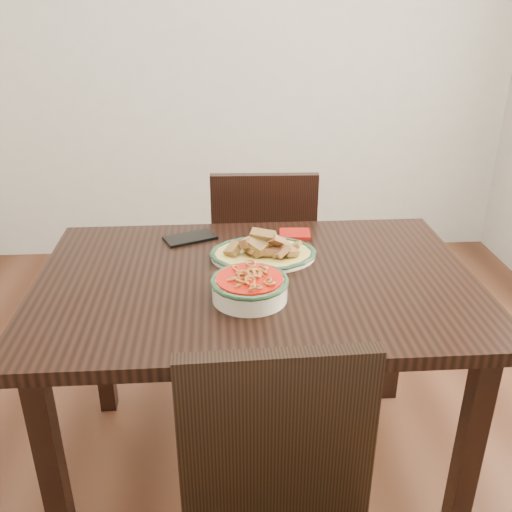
{
  "coord_description": "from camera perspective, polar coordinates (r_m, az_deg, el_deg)",
  "views": [
    {
      "loc": [
        0.0,
        -1.65,
        1.53
      ],
      "look_at": [
        0.11,
        -0.1,
        0.81
      ],
      "focal_mm": 40.0,
      "sensor_mm": 36.0,
      "label": 1
    }
  ],
  "objects": [
    {
      "name": "floor",
      "position": [
        2.25,
        -3.08,
        -17.94
      ],
      "size": [
        3.5,
        3.5,
        0.0
      ],
      "primitive_type": "plane",
      "color": "#3E2013",
      "rests_on": "ground"
    },
    {
      "name": "wall_back",
      "position": [
        3.4,
        -4.25,
        21.09
      ],
      "size": [
        3.5,
        0.1,
        2.6
      ],
      "primitive_type": "cube",
      "color": "beige",
      "rests_on": "ground"
    },
    {
      "name": "dining_table",
      "position": [
        1.76,
        0.05,
        -4.65
      ],
      "size": [
        1.32,
        0.88,
        0.75
      ],
      "color": "black",
      "rests_on": "ground"
    },
    {
      "name": "chair_far",
      "position": [
        2.45,
        0.67,
        0.15
      ],
      "size": [
        0.44,
        0.44,
        0.89
      ],
      "rotation": [
        0.0,
        0.0,
        3.1
      ],
      "color": "black",
      "rests_on": "ground"
    },
    {
      "name": "fish_plate",
      "position": [
        1.82,
        0.72,
        1.14
      ],
      "size": [
        0.34,
        0.26,
        0.11
      ],
      "color": "white",
      "rests_on": "dining_table"
    },
    {
      "name": "noodle_bowl",
      "position": [
        1.58,
        -0.64,
        -2.91
      ],
      "size": [
        0.22,
        0.22,
        0.08
      ],
      "color": "beige",
      "rests_on": "dining_table"
    },
    {
      "name": "smartphone",
      "position": [
        1.98,
        -6.6,
        1.81
      ],
      "size": [
        0.19,
        0.15,
        0.01
      ],
      "primitive_type": "cube",
      "rotation": [
        0.0,
        0.0,
        0.4
      ],
      "color": "black",
      "rests_on": "dining_table"
    },
    {
      "name": "napkin",
      "position": [
        2.0,
        3.9,
        2.22
      ],
      "size": [
        0.11,
        0.09,
        0.01
      ],
      "primitive_type": "cube",
      "rotation": [
        0.0,
        0.0,
        -0.06
      ],
      "color": "#98110B",
      "rests_on": "dining_table"
    }
  ]
}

